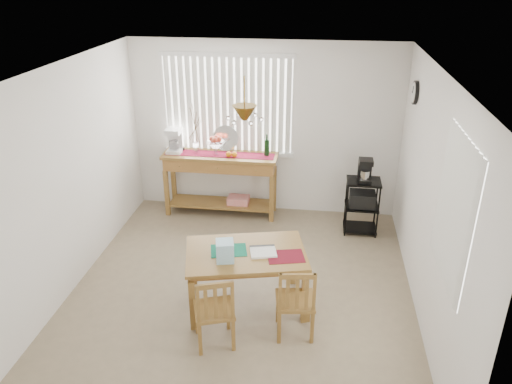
# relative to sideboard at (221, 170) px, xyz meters

# --- Properties ---
(ground) EXTENTS (4.00, 4.50, 0.01)m
(ground) POSITION_rel_sideboard_xyz_m (0.63, -1.99, -0.73)
(ground) COLOR gray
(room_shell) EXTENTS (4.20, 4.70, 2.70)m
(room_shell) POSITION_rel_sideboard_xyz_m (0.63, -1.97, 0.97)
(room_shell) COLOR white
(room_shell) RESTS_ON ground
(sideboard) EXTENTS (1.71, 0.48, 0.96)m
(sideboard) POSITION_rel_sideboard_xyz_m (0.00, 0.00, 0.00)
(sideboard) COLOR olive
(sideboard) RESTS_ON ground
(sideboard_items) EXTENTS (1.63, 0.41, 0.74)m
(sideboard_items) POSITION_rel_sideboard_xyz_m (-0.30, 0.02, 0.39)
(sideboard_items) COLOR maroon
(sideboard_items) RESTS_ON sideboard
(wire_cart) EXTENTS (0.47, 0.38, 0.80)m
(wire_cart) POSITION_rel_sideboard_xyz_m (2.09, -0.32, -0.24)
(wire_cart) COLOR black
(wire_cart) RESTS_ON ground
(cart_items) EXTENTS (0.19, 0.23, 0.33)m
(cart_items) POSITION_rel_sideboard_xyz_m (2.09, -0.31, 0.23)
(cart_items) COLOR black
(cart_items) RESTS_ON wire_cart
(dining_table) EXTENTS (1.45, 1.11, 0.69)m
(dining_table) POSITION_rel_sideboard_xyz_m (0.72, -2.24, -0.11)
(dining_table) COLOR olive
(dining_table) RESTS_ON ground
(table_items) EXTENTS (1.07, 0.48, 0.22)m
(table_items) POSITION_rel_sideboard_xyz_m (0.63, -2.37, 0.05)
(table_items) COLOR #147254
(table_items) RESTS_ON dining_table
(chair_left) EXTENTS (0.49, 0.49, 0.84)m
(chair_left) POSITION_rel_sideboard_xyz_m (0.51, -2.92, -0.31)
(chair_left) COLOR olive
(chair_left) RESTS_ON ground
(chair_right) EXTENTS (0.44, 0.44, 0.84)m
(chair_right) POSITION_rel_sideboard_xyz_m (1.30, -2.67, -0.31)
(chair_right) COLOR olive
(chair_right) RESTS_ON ground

